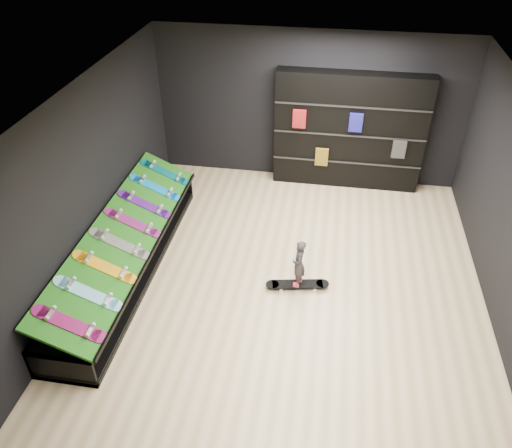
% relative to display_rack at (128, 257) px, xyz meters
% --- Properties ---
extents(floor, '(6.00, 7.00, 0.01)m').
position_rel_display_rack_xyz_m(floor, '(2.55, 0.00, -0.25)').
color(floor, beige).
rests_on(floor, ground).
extents(ceiling, '(6.00, 7.00, 0.01)m').
position_rel_display_rack_xyz_m(ceiling, '(2.55, 0.00, 2.75)').
color(ceiling, white).
rests_on(ceiling, ground).
extents(wall_back, '(6.00, 0.02, 3.00)m').
position_rel_display_rack_xyz_m(wall_back, '(2.55, 3.50, 1.25)').
color(wall_back, black).
rests_on(wall_back, ground).
extents(wall_front, '(6.00, 0.02, 3.00)m').
position_rel_display_rack_xyz_m(wall_front, '(2.55, -3.50, 1.25)').
color(wall_front, black).
rests_on(wall_front, ground).
extents(wall_left, '(0.02, 7.00, 3.00)m').
position_rel_display_rack_xyz_m(wall_left, '(-0.45, 0.00, 1.25)').
color(wall_left, black).
rests_on(wall_left, ground).
extents(display_rack, '(0.90, 4.50, 0.50)m').
position_rel_display_rack_xyz_m(display_rack, '(0.00, 0.00, 0.00)').
color(display_rack, black).
rests_on(display_rack, ground).
extents(turf_ramp, '(0.92, 4.50, 0.46)m').
position_rel_display_rack_xyz_m(turf_ramp, '(0.05, 0.00, 0.46)').
color(turf_ramp, '#15570D').
rests_on(turf_ramp, display_rack).
extents(back_shelving, '(2.88, 0.34, 2.30)m').
position_rel_display_rack_xyz_m(back_shelving, '(3.36, 3.32, 0.90)').
color(back_shelving, black).
rests_on(back_shelving, ground).
extents(floor_skateboard, '(1.00, 0.40, 0.09)m').
position_rel_display_rack_xyz_m(floor_skateboard, '(2.73, -0.00, -0.21)').
color(floor_skateboard, black).
rests_on(floor_skateboard, ground).
extents(child, '(0.14, 0.19, 0.48)m').
position_rel_display_rack_xyz_m(child, '(2.73, -0.00, 0.08)').
color(child, black).
rests_on(child, floor_skateboard).
extents(display_board_0, '(0.93, 0.22, 0.50)m').
position_rel_display_rack_xyz_m(display_board_0, '(0.06, -1.90, 0.49)').
color(display_board_0, '#E5198C').
rests_on(display_board_0, turf_ramp).
extents(display_board_1, '(0.93, 0.22, 0.50)m').
position_rel_display_rack_xyz_m(display_board_1, '(0.06, -1.36, 0.49)').
color(display_board_1, '#0CB2E5').
rests_on(display_board_1, turf_ramp).
extents(display_board_2, '(0.93, 0.22, 0.50)m').
position_rel_display_rack_xyz_m(display_board_2, '(0.06, -0.81, 0.49)').
color(display_board_2, orange).
rests_on(display_board_2, turf_ramp).
extents(display_board_3, '(0.93, 0.22, 0.50)m').
position_rel_display_rack_xyz_m(display_board_3, '(0.06, -0.27, 0.49)').
color(display_board_3, black).
rests_on(display_board_3, turf_ramp).
extents(display_board_4, '(0.93, 0.22, 0.50)m').
position_rel_display_rack_xyz_m(display_board_4, '(0.06, 0.27, 0.49)').
color(display_board_4, '#2626BF').
rests_on(display_board_4, turf_ramp).
extents(display_board_5, '(0.93, 0.22, 0.50)m').
position_rel_display_rack_xyz_m(display_board_5, '(0.06, 0.81, 0.49)').
color(display_board_5, purple).
rests_on(display_board_5, turf_ramp).
extents(display_board_6, '(0.93, 0.22, 0.50)m').
position_rel_display_rack_xyz_m(display_board_6, '(0.06, 1.36, 0.49)').
color(display_board_6, blue).
rests_on(display_board_6, turf_ramp).
extents(display_board_7, '(0.93, 0.22, 0.50)m').
position_rel_display_rack_xyz_m(display_board_7, '(0.06, 1.90, 0.49)').
color(display_board_7, '#0C8C99').
rests_on(display_board_7, turf_ramp).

